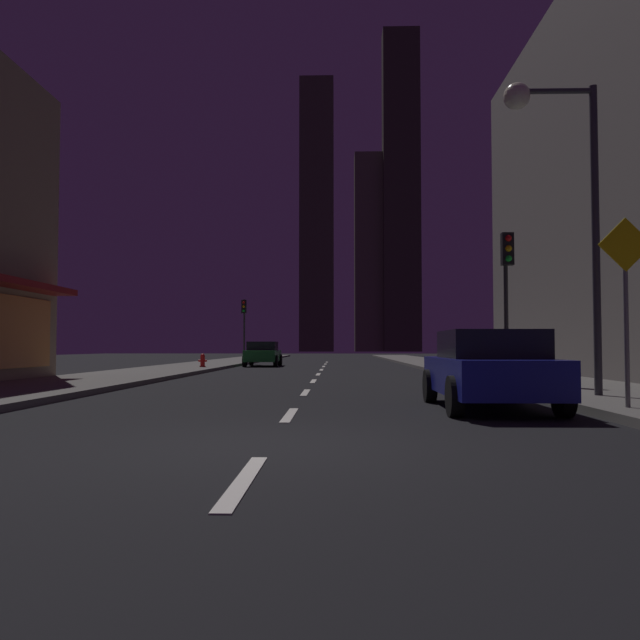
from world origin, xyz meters
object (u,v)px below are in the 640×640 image
Objects in this scene: car_parked_far at (263,354)px; fire_hydrant_far_left at (203,361)px; street_lamp_right at (555,160)px; traffic_light_far_left at (244,316)px; car_parked_near at (489,369)px; pedestrian_crossing_sign at (626,295)px; traffic_light_near_right at (507,273)px.

car_parked_far is 6.40m from fire_hydrant_far_left.
fire_hydrant_far_left is at bearing 122.05° from street_lamp_right.
street_lamp_right is (11.28, -18.02, 4.61)m from fire_hydrant_far_left.
car_parked_far is at bearing -69.71° from traffic_light_far_left.
car_parked_near is at bearing -140.01° from street_lamp_right.
pedestrian_crossing_sign is (2.00, -1.17, 1.28)m from car_parked_near.
traffic_light_far_left is 31.15m from street_lamp_right.
fire_hydrant_far_left is (-2.30, -5.97, -0.29)m from car_parked_far.
car_parked_near reaches higher than fire_hydrant_far_left.
fire_hydrant_far_left is (-9.50, 19.51, -0.29)m from car_parked_near.
traffic_light_near_right is at bearing 71.89° from car_parked_near.
fire_hydrant_far_left is at bearing 115.96° from car_parked_near.
fire_hydrant_far_left is 0.16× the size of traffic_light_near_right.
traffic_light_far_left reaches higher than car_parked_near.
street_lamp_right is at bearing -91.60° from traffic_light_near_right.
fire_hydrant_far_left is at bearing 129.76° from traffic_light_near_right.
pedestrian_crossing_sign reaches higher than car_parked_far.
street_lamp_right is at bearing -69.48° from car_parked_far.
traffic_light_near_right is 27.14m from traffic_light_far_left.
car_parked_near is at bearing -74.22° from car_parked_far.
traffic_light_far_left reaches higher than car_parked_far.
car_parked_far is at bearing 114.82° from traffic_light_near_right.
car_parked_far is 1.01× the size of traffic_light_near_right.
traffic_light_near_right reaches higher than car_parked_near.
pedestrian_crossing_sign is (11.10, -31.79, -1.18)m from traffic_light_far_left.
car_parked_near is 1.34× the size of pedestrian_crossing_sign.
pedestrian_crossing_sign reaches higher than fire_hydrant_far_left.
car_parked_far is 21.81m from traffic_light_near_right.
traffic_light_near_right is 1.33× the size of pedestrian_crossing_sign.
car_parked_far is at bearing 110.52° from street_lamp_right.
car_parked_near is 6.58m from traffic_light_near_right.
traffic_light_near_right is (9.10, -19.67, 2.45)m from car_parked_far.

